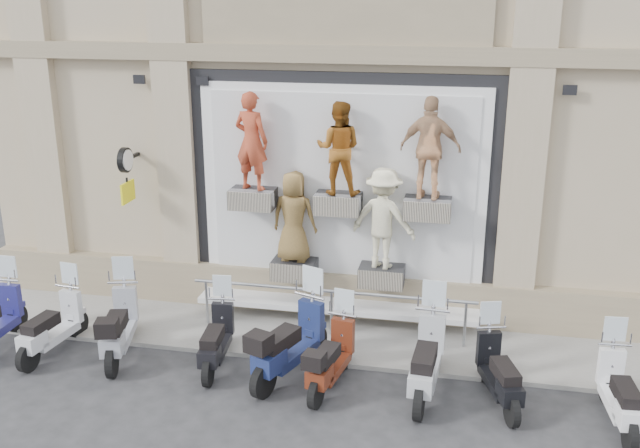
# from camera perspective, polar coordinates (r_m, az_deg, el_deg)

# --- Properties ---
(ground) EXTENTS (90.00, 90.00, 0.00)m
(ground) POSITION_cam_1_polar(r_m,az_deg,el_deg) (11.07, -1.08, -13.73)
(ground) COLOR #29292C
(ground) RESTS_ON ground
(sidewalk) EXTENTS (16.00, 2.20, 0.08)m
(sidewalk) POSITION_cam_1_polar(r_m,az_deg,el_deg) (12.85, 0.99, -8.76)
(sidewalk) COLOR #9A9791
(sidewalk) RESTS_ON ground
(shop_vitrine) EXTENTS (5.60, 0.93, 4.30)m
(shop_vitrine) POSITION_cam_1_polar(r_m,az_deg,el_deg) (12.57, 2.07, 2.16)
(shop_vitrine) COLOR black
(shop_vitrine) RESTS_ON ground
(guard_rail) EXTENTS (5.06, 0.10, 0.93)m
(guard_rail) POSITION_cam_1_polar(r_m,az_deg,el_deg) (12.58, 0.92, -7.23)
(guard_rail) COLOR #9EA0A5
(guard_rail) RESTS_ON ground
(clock_sign_bracket) EXTENTS (0.10, 0.80, 1.02)m
(clock_sign_bracket) POSITION_cam_1_polar(r_m,az_deg,el_deg) (13.45, -15.24, 4.36)
(clock_sign_bracket) COLOR black
(clock_sign_bracket) RESTS_ON ground
(scooter_b) EXTENTS (0.72, 1.81, 1.43)m
(scooter_b) POSITION_cam_1_polar(r_m,az_deg,el_deg) (12.79, -20.73, -6.80)
(scooter_b) COLOR #B8B9BE
(scooter_b) RESTS_ON ground
(scooter_c) EXTENTS (1.03, 1.98, 1.55)m
(scooter_c) POSITION_cam_1_polar(r_m,az_deg,el_deg) (12.34, -15.85, -6.91)
(scooter_c) COLOR #92959F
(scooter_c) RESTS_ON ground
(scooter_d) EXTENTS (0.68, 1.74, 1.38)m
(scooter_d) POSITION_cam_1_polar(r_m,az_deg,el_deg) (11.72, -8.33, -8.22)
(scooter_d) COLOR black
(scooter_d) RESTS_ON ground
(scooter_e) EXTENTS (1.25, 2.10, 1.64)m
(scooter_e) POSITION_cam_1_polar(r_m,az_deg,el_deg) (11.25, -2.39, -8.41)
(scooter_e) COLOR #16214E
(scooter_e) RESTS_ON ground
(scooter_f) EXTENTS (0.79, 1.80, 1.41)m
(scooter_f) POSITION_cam_1_polar(r_m,az_deg,el_deg) (11.01, 0.91, -9.72)
(scooter_f) COLOR #561E0E
(scooter_f) RESTS_ON ground
(scooter_g) EXTENTS (0.70, 2.00, 1.60)m
(scooter_g) POSITION_cam_1_polar(r_m,az_deg,el_deg) (10.91, 8.57, -9.64)
(scooter_g) COLOR #A2A5A9
(scooter_g) RESTS_ON ground
(scooter_h) EXTENTS (0.97, 1.77, 1.38)m
(scooter_h) POSITION_cam_1_polar(r_m,az_deg,el_deg) (10.96, 14.19, -10.53)
(scooter_h) COLOR black
(scooter_h) RESTS_ON ground
(scooter_i) EXTENTS (0.64, 1.76, 1.40)m
(scooter_i) POSITION_cam_1_polar(r_m,az_deg,el_deg) (10.96, 22.97, -11.44)
(scooter_i) COLOR white
(scooter_i) RESTS_ON ground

